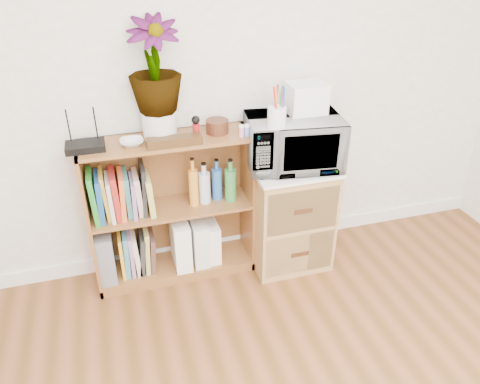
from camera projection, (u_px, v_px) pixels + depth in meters
name	position (u px, v px, depth m)	size (l,w,h in m)	color
skirting_board	(222.00, 243.00, 3.31)	(4.00, 0.02, 0.10)	white
bookshelf	(172.00, 210.00, 2.90)	(1.00, 0.30, 0.95)	brown
wicker_unit	(288.00, 215.00, 3.08)	(0.50, 0.45, 0.70)	#9E7542
microwave	(293.00, 142.00, 2.81)	(0.56, 0.38, 0.31)	white
pen_cup	(277.00, 117.00, 2.58)	(0.10, 0.10, 0.11)	white
small_appliance	(306.00, 98.00, 2.77)	(0.22, 0.19, 0.18)	white
router	(85.00, 146.00, 2.53)	(0.21, 0.14, 0.04)	black
white_bowl	(132.00, 142.00, 2.58)	(0.13, 0.13, 0.03)	silver
plant_pot	(160.00, 125.00, 2.63)	(0.19, 0.19, 0.16)	silver
potted_plant	(154.00, 66.00, 2.47)	(0.28, 0.28, 0.51)	#327A31
trinket_box	(175.00, 141.00, 2.58)	(0.31, 0.08, 0.05)	#321E0D
kokeshi_doll	(196.00, 131.00, 2.65)	(0.04, 0.04, 0.09)	maroon
wooden_bowl	(217.00, 126.00, 2.73)	(0.13, 0.13, 0.08)	#3D1D10
paint_jars	(247.00, 132.00, 2.69)	(0.10, 0.04, 0.05)	pink
file_box	(106.00, 253.00, 2.91)	(0.10, 0.26, 0.33)	slate
magazine_holder_left	(180.00, 241.00, 3.02)	(0.10, 0.26, 0.33)	white
magazine_holder_mid	(198.00, 240.00, 3.05)	(0.10, 0.24, 0.30)	silver
magazine_holder_right	(211.00, 240.00, 3.08)	(0.09, 0.22, 0.27)	white
cookbooks	(121.00, 194.00, 2.75)	(0.36, 0.20, 0.31)	#228226
liquor_bottles	(212.00, 181.00, 2.88)	(0.30, 0.07, 0.31)	orange
lower_books	(137.00, 251.00, 2.97)	(0.22, 0.19, 0.30)	yellow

